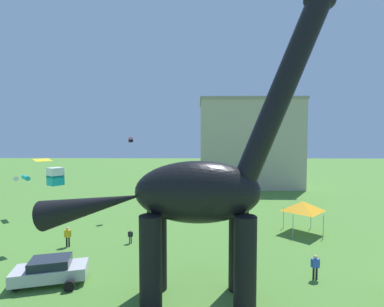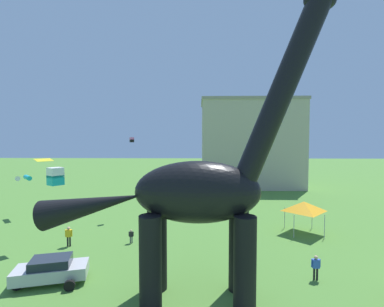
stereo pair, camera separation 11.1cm
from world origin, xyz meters
The scene contains 12 objects.
dinosaur_sculpture centered at (-0.08, 4.36, 5.98)m, with size 15.82×3.35×16.54m.
parked_sedan_left centered at (-9.01, 5.95, 0.81)m, with size 4.52×2.83×1.55m.
person_near_flyer centered at (-5.71, 12.48, 0.71)m, with size 0.44×0.19×1.16m.
person_photographer centered at (-10.66, 11.64, 0.99)m, with size 0.61×0.27×1.64m.
person_vendor_side centered at (7.39, 6.73, 0.94)m, with size 0.58×0.26×1.55m.
festival_canopy_tent centered at (9.90, 15.48, 2.54)m, with size 3.15×3.15×3.00m.
kite_high_left centered at (-1.51, 10.03, 5.76)m, with size 0.74×0.90×0.14m.
kite_near_high centered at (-6.60, 2.20, 7.09)m, with size 0.80×0.80×0.81m.
kite_apex centered at (-12.84, 12.09, 7.11)m, with size 1.57×1.60×0.20m.
kite_drifting centered at (-19.70, 20.18, 4.47)m, with size 1.92×1.91×0.54m.
kite_high_right centered at (-7.68, 21.05, 8.78)m, with size 0.56×0.56×0.58m.
background_building_block centered at (9.65, 42.59, 8.11)m, with size 18.43×11.79×16.21m.
Camera 1 is at (-0.02, -10.30, 8.78)m, focal length 25.71 mm.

